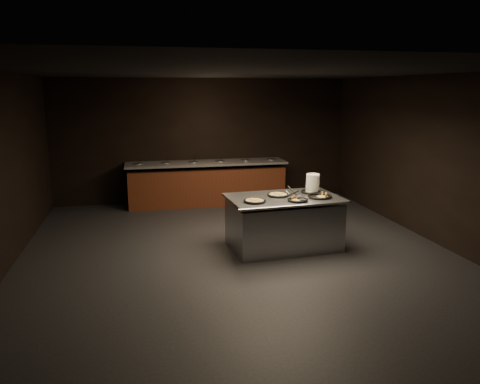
% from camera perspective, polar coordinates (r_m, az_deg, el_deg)
% --- Properties ---
extents(room, '(7.02, 8.02, 2.92)m').
position_cam_1_polar(room, '(7.33, -0.12, 3.04)').
color(room, black).
rests_on(room, ground).
extents(salad_bar, '(3.70, 0.83, 1.18)m').
position_cam_1_polar(salad_bar, '(10.96, -4.05, 0.76)').
color(salad_bar, '#5A2215').
rests_on(salad_bar, ground).
extents(serving_counter, '(1.93, 1.32, 0.89)m').
position_cam_1_polar(serving_counter, '(7.96, 5.31, -3.82)').
color(serving_counter, '#AEB0B5').
rests_on(serving_counter, ground).
extents(plate_stack, '(0.23, 0.23, 0.31)m').
position_cam_1_polar(plate_stack, '(8.28, 8.85, 1.09)').
color(plate_stack, silver).
rests_on(plate_stack, serving_counter).
extents(pan_veggie_whole, '(0.36, 0.36, 0.04)m').
position_cam_1_polar(pan_veggie_whole, '(7.45, 1.79, -1.10)').
color(pan_veggie_whole, black).
rests_on(pan_veggie_whole, serving_counter).
extents(pan_cheese_whole, '(0.37, 0.37, 0.04)m').
position_cam_1_polar(pan_cheese_whole, '(7.90, 4.67, -0.34)').
color(pan_cheese_whole, black).
rests_on(pan_cheese_whole, serving_counter).
extents(pan_cheese_slices_a, '(0.34, 0.34, 0.04)m').
position_cam_1_polar(pan_cheese_slices_a, '(8.21, 8.60, 0.04)').
color(pan_cheese_slices_a, black).
rests_on(pan_cheese_slices_a, serving_counter).
extents(pan_cheese_slices_b, '(0.33, 0.33, 0.04)m').
position_cam_1_polar(pan_cheese_slices_b, '(7.57, 7.06, -0.96)').
color(pan_cheese_slices_b, black).
rests_on(pan_cheese_slices_b, serving_counter).
extents(pan_veggie_slices, '(0.40, 0.40, 0.04)m').
position_cam_1_polar(pan_veggie_slices, '(7.87, 9.70, -0.53)').
color(pan_veggie_slices, black).
rests_on(pan_veggie_slices, serving_counter).
extents(server_left, '(0.23, 0.29, 0.16)m').
position_cam_1_polar(server_left, '(7.91, 6.07, 0.06)').
color(server_left, '#AEB0B5').
rests_on(server_left, serving_counter).
extents(server_right, '(0.35, 0.17, 0.17)m').
position_cam_1_polar(server_right, '(7.59, 6.76, -0.42)').
color(server_right, '#AEB0B5').
rests_on(server_right, serving_counter).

